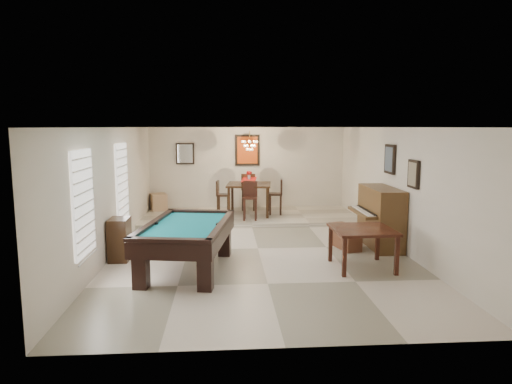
{
  "coord_description": "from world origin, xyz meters",
  "views": [
    {
      "loc": [
        -0.71,
        -9.57,
        2.61
      ],
      "look_at": [
        0.0,
        0.6,
        1.15
      ],
      "focal_mm": 32.0,
      "sensor_mm": 36.0,
      "label": 1
    }
  ],
  "objects": [
    {
      "name": "wall_back",
      "position": [
        0.0,
        4.5,
        1.3
      ],
      "size": [
        6.0,
        0.04,
        2.6
      ],
      "primitive_type": "cube",
      "color": "silver",
      "rests_on": "ground_plane"
    },
    {
      "name": "right_picture_upper",
      "position": [
        2.96,
        0.3,
        1.9
      ],
      "size": [
        0.06,
        0.55,
        0.65
      ],
      "primitive_type": "cube",
      "color": "slate",
      "rests_on": "wall_right"
    },
    {
      "name": "apothecary_chest",
      "position": [
        -2.78,
        -0.67,
        0.42
      ],
      "size": [
        0.37,
        0.56,
        0.84
      ],
      "primitive_type": "cube",
      "color": "black",
      "rests_on": "ground_plane"
    },
    {
      "name": "chandelier",
      "position": [
        0.0,
        3.2,
        2.2
      ],
      "size": [
        0.44,
        0.44,
        0.6
      ],
      "primitive_type": null,
      "color": "#FFE5B2",
      "rests_on": "ceiling"
    },
    {
      "name": "window_left_front",
      "position": [
        -2.97,
        -2.2,
        1.4
      ],
      "size": [
        0.06,
        1.0,
        1.7
      ],
      "primitive_type": "cube",
      "color": "white",
      "rests_on": "wall_left"
    },
    {
      "name": "wall_front",
      "position": [
        0.0,
        -4.5,
        1.3
      ],
      "size": [
        6.0,
        0.04,
        2.6
      ],
      "primitive_type": "cube",
      "color": "silver",
      "rests_on": "ground_plane"
    },
    {
      "name": "wall_right",
      "position": [
        3.0,
        0.0,
        1.3
      ],
      "size": [
        0.04,
        9.0,
        2.6
      ],
      "primitive_type": "cube",
      "color": "silver",
      "rests_on": "ground_plane"
    },
    {
      "name": "upright_piano",
      "position": [
        2.54,
        0.01,
        0.65
      ],
      "size": [
        0.88,
        1.57,
        1.31
      ],
      "primitive_type": null,
      "color": "brown",
      "rests_on": "ground_plane"
    },
    {
      "name": "flower_vase",
      "position": [
        -0.01,
        3.27,
        1.26
      ],
      "size": [
        0.17,
        0.17,
        0.25
      ],
      "primitive_type": null,
      "rotation": [
        0.0,
        0.0,
        0.14
      ],
      "color": "#B3110F",
      "rests_on": "dining_table"
    },
    {
      "name": "back_mirror",
      "position": [
        -1.9,
        4.46,
        1.8
      ],
      "size": [
        0.55,
        0.06,
        0.65
      ],
      "primitive_type": "cube",
      "color": "white",
      "rests_on": "wall_back"
    },
    {
      "name": "square_table",
      "position": [
        1.83,
        -1.5,
        0.38
      ],
      "size": [
        1.12,
        1.12,
        0.75
      ],
      "primitive_type": null,
      "rotation": [
        0.0,
        0.0,
        0.03
      ],
      "color": "black",
      "rests_on": "ground_plane"
    },
    {
      "name": "dining_step",
      "position": [
        0.0,
        3.25,
        0.06
      ],
      "size": [
        6.0,
        2.5,
        0.12
      ],
      "primitive_type": "cube",
      "color": "beige",
      "rests_on": "ground_plane"
    },
    {
      "name": "ceiling",
      "position": [
        0.0,
        0.0,
        2.6
      ],
      "size": [
        6.0,
        9.0,
        0.04
      ],
      "primitive_type": "cube",
      "color": "white",
      "rests_on": "wall_back"
    },
    {
      "name": "dining_table",
      "position": [
        -0.01,
        3.27,
        0.62
      ],
      "size": [
        1.35,
        1.35,
        1.01
      ],
      "primitive_type": null,
      "rotation": [
        0.0,
        0.0,
        -0.11
      ],
      "color": "black",
      "rests_on": "dining_step"
    },
    {
      "name": "pool_table",
      "position": [
        -1.4,
        -1.41,
        0.42
      ],
      "size": [
        1.76,
        2.73,
        0.85
      ],
      "primitive_type": null,
      "rotation": [
        0.0,
        0.0,
        -0.15
      ],
      "color": "black",
      "rests_on": "ground_plane"
    },
    {
      "name": "window_left_rear",
      "position": [
        -2.97,
        0.6,
        1.4
      ],
      "size": [
        0.06,
        1.0,
        1.7
      ],
      "primitive_type": "cube",
      "color": "white",
      "rests_on": "wall_left"
    },
    {
      "name": "ground_plane",
      "position": [
        0.0,
        0.0,
        -0.01
      ],
      "size": [
        6.0,
        9.0,
        0.02
      ],
      "primitive_type": "cube",
      "color": "beige"
    },
    {
      "name": "dining_chair_south",
      "position": [
        -0.03,
        2.5,
        0.64
      ],
      "size": [
        0.42,
        0.42,
        1.04
      ],
      "primitive_type": null,
      "rotation": [
        0.0,
        0.0,
        -0.1
      ],
      "color": "black",
      "rests_on": "dining_step"
    },
    {
      "name": "dining_chair_west",
      "position": [
        -0.75,
        3.29,
        0.61
      ],
      "size": [
        0.41,
        0.41,
        0.98
      ],
      "primitive_type": null,
      "rotation": [
        0.0,
        0.0,
        1.44
      ],
      "color": "black",
      "rests_on": "dining_step"
    },
    {
      "name": "dining_chair_north",
      "position": [
        0.01,
        3.97,
        0.68
      ],
      "size": [
        0.45,
        0.45,
        1.12
      ],
      "primitive_type": null,
      "rotation": [
        0.0,
        0.0,
        3.04
      ],
      "color": "black",
      "rests_on": "dining_step"
    },
    {
      "name": "dining_chair_east",
      "position": [
        0.74,
        3.24,
        0.62
      ],
      "size": [
        0.41,
        0.41,
        1.01
      ],
      "primitive_type": null,
      "rotation": [
        0.0,
        0.0,
        -1.68
      ],
      "color": "black",
      "rests_on": "dining_step"
    },
    {
      "name": "corner_bench",
      "position": [
        -2.7,
        4.18,
        0.37
      ],
      "size": [
        0.59,
        0.66,
        0.49
      ],
      "primitive_type": "cube",
      "rotation": [
        0.0,
        0.0,
        0.32
      ],
      "color": "tan",
      "rests_on": "dining_step"
    },
    {
      "name": "piano_bench",
      "position": [
        1.89,
        -0.07,
        0.24
      ],
      "size": [
        0.55,
        0.94,
        0.49
      ],
      "primitive_type": "cube",
      "rotation": [
        0.0,
        0.0,
        0.25
      ],
      "color": "brown",
      "rests_on": "ground_plane"
    },
    {
      "name": "wall_left",
      "position": [
        -3.0,
        0.0,
        1.3
      ],
      "size": [
        0.04,
        9.0,
        2.6
      ],
      "primitive_type": "cube",
      "color": "silver",
      "rests_on": "ground_plane"
    },
    {
      "name": "right_picture_lower",
      "position": [
        2.96,
        -1.0,
        1.7
      ],
      "size": [
        0.06,
        0.45,
        0.55
      ],
      "primitive_type": "cube",
      "color": "gray",
      "rests_on": "wall_right"
    },
    {
      "name": "back_painting",
      "position": [
        0.0,
        4.46,
        1.9
      ],
      "size": [
        0.75,
        0.06,
        0.95
      ],
      "primitive_type": "cube",
      "color": "#D84C14",
      "rests_on": "wall_back"
    }
  ]
}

